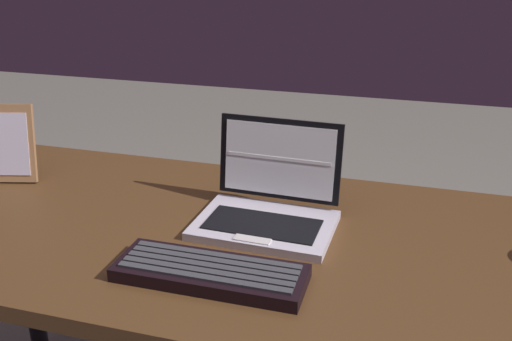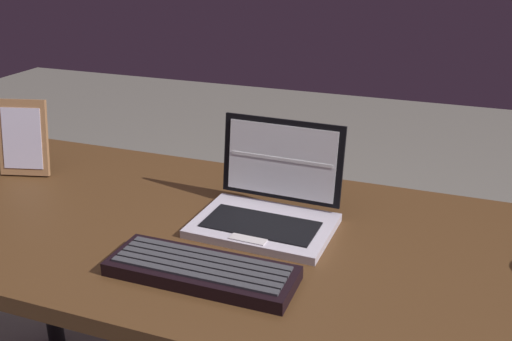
# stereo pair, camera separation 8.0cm
# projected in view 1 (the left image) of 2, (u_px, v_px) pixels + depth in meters

# --- Properties ---
(desk) EXTENTS (1.71, 0.70, 0.74)m
(desk) POSITION_uv_depth(u_px,v_px,m) (235.00, 265.00, 1.21)
(desk) COLOR #4A2E18
(desk) RESTS_ON ground
(laptop_front) EXTENTS (0.29, 0.23, 0.21)m
(laptop_front) POSITION_uv_depth(u_px,v_px,m) (269.00, 205.00, 1.20)
(laptop_front) COLOR #BEB5C4
(laptop_front) RESTS_ON desk
(external_keyboard) EXTENTS (0.35, 0.12, 0.03)m
(external_keyboard) POSITION_uv_depth(u_px,v_px,m) (210.00, 272.00, 1.01)
(external_keyboard) COLOR black
(external_keyboard) RESTS_ON desk
(photo_frame) EXTENTS (0.14, 0.08, 0.19)m
(photo_frame) POSITION_uv_depth(u_px,v_px,m) (9.00, 144.00, 1.40)
(photo_frame) COLOR #966842
(photo_frame) RESTS_ON desk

